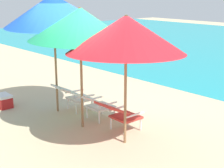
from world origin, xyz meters
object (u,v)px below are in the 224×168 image
at_px(lounge_chair_right, 119,113).
at_px(beach_umbrella_right, 126,34).
at_px(lounge_chair_left, 73,95).
at_px(lounge_chair_center, 94,103).
at_px(beach_umbrella_center, 80,24).
at_px(beach_umbrella_left, 53,10).
at_px(cooler_box, 4,101).

height_order(lounge_chair_right, beach_umbrella_right, beach_umbrella_right).
bearing_deg(lounge_chair_right, lounge_chair_left, 178.91).
xyz_separation_m(lounge_chair_center, beach_umbrella_right, (1.28, -0.29, 1.62)).
bearing_deg(beach_umbrella_center, lounge_chair_left, 155.44).
bearing_deg(beach_umbrella_right, lounge_chair_center, 167.13).
xyz_separation_m(beach_umbrella_left, beach_umbrella_right, (2.33, -0.02, -0.33)).
bearing_deg(beach_umbrella_left, beach_umbrella_right, -0.43).
height_order(lounge_chair_left, lounge_chair_right, same).
height_order(lounge_chair_center, beach_umbrella_center, beach_umbrella_center).
bearing_deg(beach_umbrella_center, lounge_chair_right, 29.26).
xyz_separation_m(beach_umbrella_left, beach_umbrella_center, (1.18, -0.15, -0.23)).
height_order(beach_umbrella_left, beach_umbrella_center, beach_umbrella_left).
relative_size(lounge_chair_center, beach_umbrella_center, 0.32).
xyz_separation_m(lounge_chair_center, beach_umbrella_center, (0.13, -0.42, 1.72)).
height_order(lounge_chair_center, beach_umbrella_left, beach_umbrella_left).
xyz_separation_m(lounge_chair_left, lounge_chair_center, (0.80, -0.00, 0.00)).
distance_m(lounge_chair_left, beach_umbrella_center, 2.01).
bearing_deg(lounge_chair_center, lounge_chair_right, -1.87).
xyz_separation_m(lounge_chair_left, beach_umbrella_center, (0.94, -0.43, 1.72)).
relative_size(beach_umbrella_left, cooler_box, 6.12).
bearing_deg(lounge_chair_center, cooler_box, -152.95).
distance_m(lounge_chair_center, lounge_chair_right, 0.84).
bearing_deg(lounge_chair_center, lounge_chair_left, 179.72).
distance_m(lounge_chair_center, beach_umbrella_left, 2.23).
height_order(lounge_chair_center, beach_umbrella_right, beach_umbrella_right).
xyz_separation_m(lounge_chair_center, beach_umbrella_left, (-1.05, -0.27, 1.95)).
relative_size(lounge_chair_left, beach_umbrella_left, 0.32).
bearing_deg(beach_umbrella_left, cooler_box, -143.35).
bearing_deg(cooler_box, beach_umbrella_right, 13.30).
height_order(lounge_chair_right, cooler_box, lounge_chair_right).
relative_size(beach_umbrella_right, cooler_box, 6.33).
relative_size(lounge_chair_center, beach_umbrella_left, 0.30).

